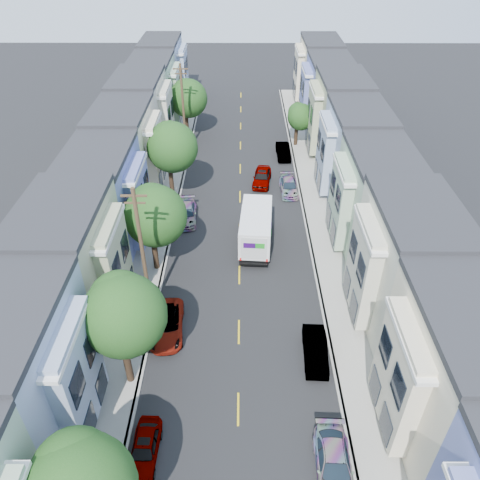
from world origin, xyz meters
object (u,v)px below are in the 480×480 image
(tree_d, at_px, (171,148))
(tree_b, at_px, (123,316))
(parked_left_b, at_px, (145,448))
(parked_left_c, at_px, (167,325))
(utility_pole_far, at_px, (183,110))
(fedex_truck, at_px, (256,227))
(parked_left_d, at_px, (186,213))
(tree_far_r, at_px, (300,117))
(tree_c, at_px, (154,216))
(lead_sedan, at_px, (262,177))
(parked_right_a, at_px, (334,465))
(utility_pole_near, at_px, (143,254))
(parked_right_d, at_px, (283,151))
(parked_right_b, at_px, (315,350))
(tree_e, at_px, (188,99))
(parked_right_c, at_px, (289,186))

(tree_d, bearing_deg, tree_b, -90.00)
(parked_left_b, bearing_deg, parked_left_c, 91.64)
(utility_pole_far, bearing_deg, fedex_truck, -66.82)
(tree_b, bearing_deg, parked_left_d, 85.54)
(tree_far_r, xyz_separation_m, parked_left_c, (-11.80, -30.08, -2.86))
(tree_b, height_order, tree_c, tree_b)
(lead_sedan, xyz_separation_m, parked_right_a, (2.64, -30.43, -0.07))
(utility_pole_near, height_order, parked_right_a, utility_pole_near)
(lead_sedan, relative_size, parked_right_a, 1.02)
(fedex_truck, relative_size, parked_right_d, 1.62)
(parked_left_b, bearing_deg, parked_right_d, 76.32)
(tree_b, height_order, parked_left_d, tree_b)
(parked_right_a, bearing_deg, tree_d, 114.05)
(fedex_truck, relative_size, parked_right_b, 1.63)
(fedex_truck, bearing_deg, utility_pole_far, 117.25)
(parked_left_b, bearing_deg, parked_right_b, 35.64)
(utility_pole_near, distance_m, parked_left_b, 11.78)
(tree_e, height_order, fedex_truck, tree_e)
(utility_pole_far, distance_m, parked_left_b, 37.09)
(tree_c, bearing_deg, fedex_truck, 23.45)
(fedex_truck, distance_m, parked_left_c, 11.93)
(parked_left_c, bearing_deg, parked_right_c, 58.26)
(tree_e, bearing_deg, tree_c, -90.00)
(parked_left_c, bearing_deg, fedex_truck, 53.72)
(tree_b, xyz_separation_m, fedex_truck, (7.66, 14.14, -3.84))
(tree_b, bearing_deg, tree_far_r, 68.86)
(utility_pole_near, distance_m, parked_right_a, 16.79)
(parked_right_a, bearing_deg, parked_right_c, 91.63)
(parked_right_b, xyz_separation_m, parked_right_c, (0.00, 21.20, -0.06))
(fedex_truck, bearing_deg, parked_right_b, -69.86)
(parked_left_c, xyz_separation_m, parked_right_c, (9.80, 19.01, -0.05))
(tree_far_r, height_order, utility_pole_near, utility_pole_near)
(utility_pole_near, relative_size, lead_sedan, 2.22)
(tree_c, xyz_separation_m, parked_right_d, (11.20, 20.21, -4.33))
(tree_far_r, relative_size, parked_right_b, 1.26)
(parked_left_d, bearing_deg, parked_right_d, 49.13)
(parked_left_b, relative_size, parked_right_a, 0.85)
(utility_pole_near, relative_size, parked_right_b, 2.47)
(tree_c, relative_size, lead_sedan, 1.64)
(tree_d, bearing_deg, lead_sedan, 21.00)
(tree_c, xyz_separation_m, utility_pole_far, (0.00, 21.22, 0.14))
(tree_c, xyz_separation_m, parked_right_b, (11.20, -8.96, -4.33))
(tree_e, bearing_deg, parked_right_c, -50.48)
(parked_left_d, height_order, parked_right_c, parked_left_d)
(tree_e, xyz_separation_m, fedex_truck, (7.66, -22.50, -3.06))
(parked_right_c, bearing_deg, parked_right_d, 88.10)
(tree_e, bearing_deg, tree_far_r, -10.78)
(fedex_truck, bearing_deg, parked_left_c, -117.75)
(tree_far_r, height_order, lead_sedan, tree_far_r)
(fedex_truck, xyz_separation_m, parked_right_d, (3.54, 16.89, -1.09))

